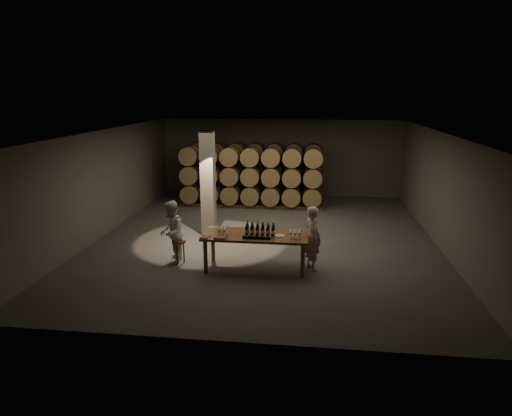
# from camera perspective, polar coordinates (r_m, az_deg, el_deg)

# --- Properties ---
(room) EXTENTS (12.00, 12.00, 12.00)m
(room) POSITION_cam_1_polar(r_m,az_deg,el_deg) (14.00, -6.02, 3.06)
(room) COLOR #4E4C49
(room) RESTS_ON ground
(tasting_table) EXTENTS (2.60, 1.10, 0.90)m
(tasting_table) POSITION_cam_1_polar(r_m,az_deg,el_deg) (11.32, -0.05, -3.81)
(tasting_table) COLOR brown
(tasting_table) RESTS_ON ground
(barrel_stack_back) EXTENTS (5.48, 0.95, 2.31)m
(barrel_stack_back) POSITION_cam_1_polar(r_m,az_deg,el_deg) (18.78, -0.06, 4.79)
(barrel_stack_back) COLOR brown
(barrel_stack_back) RESTS_ON ground
(barrel_stack_front) EXTENTS (5.48, 0.95, 2.31)m
(barrel_stack_front) POSITION_cam_1_polar(r_m,az_deg,el_deg) (17.41, -0.63, 4.02)
(barrel_stack_front) COLOR brown
(barrel_stack_front) RESTS_ON ground
(bottle_cluster) EXTENTS (0.73, 0.23, 0.32)m
(bottle_cluster) POSITION_cam_1_polar(r_m,az_deg,el_deg) (11.24, 0.51, -2.78)
(bottle_cluster) COLOR black
(bottle_cluster) RESTS_ON tasting_table
(lying_bottles) EXTENTS (0.76, 0.08, 0.08)m
(lying_bottles) POSITION_cam_1_polar(r_m,az_deg,el_deg) (10.93, 0.10, -3.70)
(lying_bottles) COLOR black
(lying_bottles) RESTS_ON tasting_table
(glass_cluster_left) EXTENTS (0.20, 0.42, 0.18)m
(glass_cluster_left) POSITION_cam_1_polar(r_m,az_deg,el_deg) (11.32, -4.11, -2.60)
(glass_cluster_left) COLOR silver
(glass_cluster_left) RESTS_ON tasting_table
(glass_cluster_right) EXTENTS (0.31, 0.31, 0.17)m
(glass_cluster_right) POSITION_cam_1_polar(r_m,az_deg,el_deg) (11.06, 4.93, -3.07)
(glass_cluster_right) COLOR silver
(glass_cluster_right) RESTS_ON tasting_table
(plate) EXTENTS (0.26, 0.26, 0.01)m
(plate) POSITION_cam_1_polar(r_m,az_deg,el_deg) (11.19, 2.98, -3.46)
(plate) COLOR silver
(plate) RESTS_ON tasting_table
(notebook_near) EXTENTS (0.29, 0.24, 0.03)m
(notebook_near) POSITION_cam_1_polar(r_m,az_deg,el_deg) (11.04, -4.50, -3.69)
(notebook_near) COLOR brown
(notebook_near) RESTS_ON tasting_table
(notebook_corner) EXTENTS (0.25, 0.29, 0.02)m
(notebook_corner) POSITION_cam_1_polar(r_m,az_deg,el_deg) (11.13, -6.35, -3.61)
(notebook_corner) COLOR brown
(notebook_corner) RESTS_ON tasting_table
(pen) EXTENTS (0.15, 0.05, 0.01)m
(pen) POSITION_cam_1_polar(r_m,az_deg,el_deg) (10.97, -3.86, -3.86)
(pen) COLOR black
(pen) RESTS_ON tasting_table
(stool) EXTENTS (0.36, 0.36, 0.60)m
(stool) POSITION_cam_1_polar(r_m,az_deg,el_deg) (11.95, -9.62, -4.56)
(stool) COLOR brown
(stool) RESTS_ON ground
(person_man) EXTENTS (0.63, 0.71, 1.63)m
(person_man) POSITION_cam_1_polar(r_m,az_deg,el_deg) (11.36, 7.12, -3.77)
(person_man) COLOR beige
(person_man) RESTS_ON ground
(person_woman) EXTENTS (0.70, 0.85, 1.64)m
(person_woman) POSITION_cam_1_polar(r_m,az_deg,el_deg) (11.91, -10.55, -3.00)
(person_woman) COLOR white
(person_woman) RESTS_ON ground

